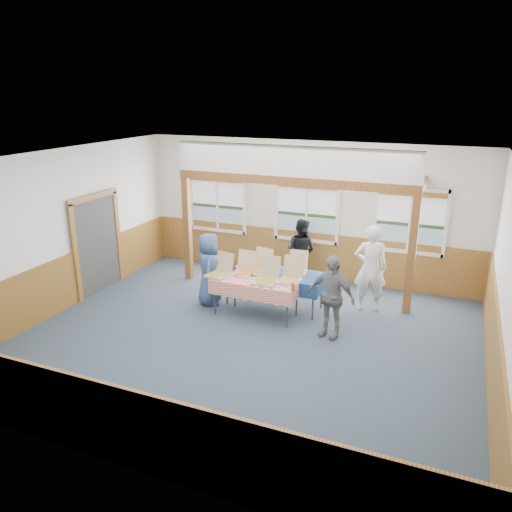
{
  "coord_description": "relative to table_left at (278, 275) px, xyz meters",
  "views": [
    {
      "loc": [
        3.24,
        -7.36,
        4.27
      ],
      "look_at": [
        -0.24,
        1.0,
        1.24
      ],
      "focal_mm": 35.0,
      "sensor_mm": 36.0,
      "label": 1
    }
  ],
  "objects": [
    {
      "name": "cased_opening",
      "position": [
        -3.99,
        -0.62,
        0.35
      ],
      "size": [
        0.06,
        1.3,
        2.1
      ],
      "primitive_type": "cube",
      "color": "#343434",
      "rests_on": "wall_left"
    },
    {
      "name": "veggie_tray",
      "position": [
        -0.75,
        0.0,
        0.09
      ],
      "size": [
        0.37,
        0.37,
        0.09
      ],
      "color": "black",
      "rests_on": "table_left"
    },
    {
      "name": "pizza_box_f",
      "position": [
        0.37,
        -0.38,
        0.12
      ],
      "size": [
        0.44,
        0.53,
        0.45
      ],
      "rotation": [
        0.0,
        0.0,
        -0.05
      ],
      "color": "tan",
      "rests_on": "table_right"
    },
    {
      "name": "wall_right",
      "position": [
        3.97,
        -1.52,
        0.9
      ],
      "size": [
        0.0,
        8.0,
        8.0
      ],
      "primitive_type": "plane",
      "rotation": [
        1.57,
        0.0,
        -1.57
      ],
      "color": "silver",
      "rests_on": "floor"
    },
    {
      "name": "table_right",
      "position": [
        -0.28,
        -0.53,
        -0.0
      ],
      "size": [
        1.73,
        0.82,
        0.76
      ],
      "rotation": [
        0.0,
        0.0,
        0.04
      ],
      "color": "#343434",
      "rests_on": "floor"
    },
    {
      "name": "woman_black",
      "position": [
        -0.03,
        1.58,
        0.05
      ],
      "size": [
        0.83,
        0.71,
        1.5
      ],
      "primitive_type": "imported",
      "rotation": [
        0.0,
        0.0,
        2.94
      ],
      "color": "black",
      "rests_on": "floor"
    },
    {
      "name": "wall_front",
      "position": [
        -0.03,
        -5.02,
        0.9
      ],
      "size": [
        8.0,
        0.0,
        8.0
      ],
      "primitive_type": "plane",
      "rotation": [
        -1.57,
        0.0,
        0.0
      ],
      "color": "silver",
      "rests_on": "floor"
    },
    {
      "name": "wall_back",
      "position": [
        -0.03,
        1.98,
        0.9
      ],
      "size": [
        8.0,
        0.0,
        8.0
      ],
      "primitive_type": "plane",
      "rotation": [
        1.57,
        0.0,
        0.0
      ],
      "color": "silver",
      "rests_on": "floor"
    },
    {
      "name": "wainscot_right",
      "position": [
        3.95,
        -1.52,
        -0.15
      ],
      "size": [
        0.05,
        6.98,
        1.1
      ],
      "primitive_type": "cube",
      "color": "brown",
      "rests_on": "floor"
    },
    {
      "name": "post_left",
      "position": [
        -2.53,
        0.78,
        0.5
      ],
      "size": [
        0.15,
        0.15,
        2.4
      ],
      "primitive_type": "cube",
      "color": "#593813",
      "rests_on": "floor"
    },
    {
      "name": "window_left",
      "position": [
        -2.33,
        1.93,
        0.98
      ],
      "size": [
        1.56,
        0.1,
        1.46
      ],
      "color": "white",
      "rests_on": "wall_back"
    },
    {
      "name": "woman_white",
      "position": [
        1.73,
        0.58,
        0.2
      ],
      "size": [
        0.73,
        0.57,
        1.79
      ],
      "primitive_type": "imported",
      "rotation": [
        0.0,
        0.0,
        3.37
      ],
      "color": "silver",
      "rests_on": "floor"
    },
    {
      "name": "pizza_box_b",
      "position": [
        0.34,
        0.16,
        0.12
      ],
      "size": [
        0.43,
        0.5,
        0.41
      ],
      "rotation": [
        0.0,
        0.0,
        0.14
      ],
      "color": "tan",
      "rests_on": "table_left"
    },
    {
      "name": "floor",
      "position": [
        -0.03,
        -1.52,
        -0.7
      ],
      "size": [
        8.0,
        8.0,
        0.0
      ],
      "primitive_type": "plane",
      "color": "#2A3745",
      "rests_on": "ground"
    },
    {
      "name": "table_left",
      "position": [
        0.0,
        0.0,
        0.0
      ],
      "size": [
        1.99,
        1.34,
        0.76
      ],
      "rotation": [
        0.0,
        0.0,
        0.29
      ],
      "color": "#343434",
      "rests_on": "floor"
    },
    {
      "name": "drink_glass",
      "position": [
        0.57,
        -0.78,
        0.13
      ],
      "size": [
        0.07,
        0.07,
        0.15
      ],
      "primitive_type": "cylinder",
      "color": "#925518",
      "rests_on": "table_right"
    },
    {
      "name": "wainscot_back",
      "position": [
        -0.03,
        1.95,
        -0.15
      ],
      "size": [
        7.98,
        0.05,
        1.1
      ],
      "primitive_type": "cube",
      "color": "brown",
      "rests_on": "floor"
    },
    {
      "name": "window_right",
      "position": [
        2.27,
        1.93,
        0.98
      ],
      "size": [
        1.56,
        0.1,
        1.46
      ],
      "color": "white",
      "rests_on": "wall_back"
    },
    {
      "name": "pizza_box_c",
      "position": [
        -1.02,
        -0.63,
        0.12
      ],
      "size": [
        0.49,
        0.56,
        0.43
      ],
      "rotation": [
        0.0,
        0.0,
        -0.21
      ],
      "color": "tan",
      "rests_on": "table_right"
    },
    {
      "name": "wainscot_front",
      "position": [
        -0.03,
        -5.0,
        -0.15
      ],
      "size": [
        7.98,
        0.05,
        1.1
      ],
      "primitive_type": "cube",
      "color": "brown",
      "rests_on": "floor"
    },
    {
      "name": "window_mid",
      "position": [
        -0.03,
        1.93,
        0.98
      ],
      "size": [
        1.56,
        0.1,
        1.46
      ],
      "color": "white",
      "rests_on": "wall_back"
    },
    {
      "name": "pizza_box_e",
      "position": [
        -0.03,
        -0.6,
        0.13
      ],
      "size": [
        0.44,
        0.53,
        0.46
      ],
      "rotation": [
        0.0,
        0.0,
        0.03
      ],
      "color": "tan",
      "rests_on": "table_right"
    },
    {
      "name": "ceiling",
      "position": [
        -0.03,
        -1.52,
        2.5
      ],
      "size": [
        8.0,
        8.0,
        0.0
      ],
      "primitive_type": "plane",
      "rotation": [
        3.14,
        0.0,
        0.0
      ],
      "color": "white",
      "rests_on": "wall_back"
    },
    {
      "name": "wainscot_left",
      "position": [
        -4.0,
        -1.52,
        -0.15
      ],
      "size": [
        0.05,
        6.98,
        1.1
      ],
      "primitive_type": "cube",
      "color": "brown",
      "rests_on": "floor"
    },
    {
      "name": "cross_beam",
      "position": [
        -0.03,
        0.78,
        1.79
      ],
      "size": [
        5.15,
        0.18,
        0.18
      ],
      "primitive_type": "cube",
      "color": "#593813",
      "rests_on": "post_left"
    },
    {
      "name": "pizza_box_d",
      "position": [
        -0.63,
        -0.34,
        0.12
      ],
      "size": [
        0.41,
        0.49,
        0.43
      ],
      "rotation": [
        0.0,
        0.0,
        -0.03
      ],
      "color": "tan",
      "rests_on": "table_right"
    },
    {
      "name": "wall_left",
      "position": [
        -4.03,
        -1.52,
        0.9
      ],
      "size": [
        0.0,
        8.0,
        8.0
      ],
      "primitive_type": "plane",
      "rotation": [
        1.57,
        0.0,
        1.57
      ],
      "color": "silver",
      "rests_on": "floor"
    },
    {
      "name": "post_right",
      "position": [
        2.47,
        0.78,
        0.5
      ],
      "size": [
        0.15,
        0.15,
        2.4
      ],
      "primitive_type": "cube",
      "color": "#593813",
      "rests_on": "floor"
    },
    {
      "name": "pizza_box_a",
      "position": [
        -0.39,
        -0.11,
        0.12
      ],
      "size": [
        0.51,
        0.58,
        0.45
      ],
      "rotation": [
        0.0,
        0.0,
        -0.22
      ],
      "color": "tan",
      "rests_on": "table_left"
    },
    {
      "name": "person_grey",
      "position": [
        1.3,
        -0.8,
        0.07
      ],
      "size": [
        0.97,
        0.58,
        1.54
      ],
      "primitive_type": "imported",
      "rotation": [
        0.0,
        0.0,
        -0.25
      ],
      "color": "slate",
      "rests_on": "floor"
    },
    {
      "name": "man_blue",
      "position": [
        -1.39,
        -0.34,
        0.06
      ],
      "size": [
        0.75,
        0.88,
        1.52
      ],
      "primitive_type": "imported",
      "rotation": [
        0.0,
        0.0,
        2.0
      ],
      "color": "#334F80",
      "rests_on": "floor"
    }
  ]
}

